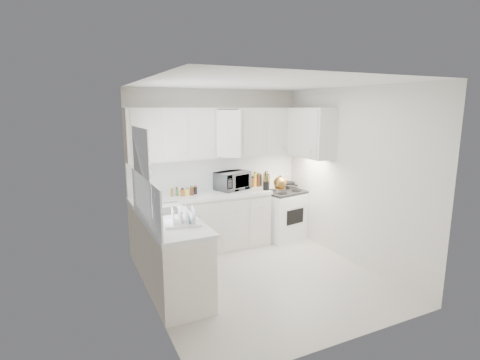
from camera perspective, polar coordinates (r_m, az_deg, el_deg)
floor at (r=5.28m, az=3.40°, el=-14.81°), size 3.20×3.20×0.00m
ceiling at (r=4.75m, az=3.77°, el=14.66°), size 3.20×3.20×0.00m
wall_back at (r=6.27m, az=-3.56°, el=1.88°), size 3.00×0.00×3.00m
wall_front at (r=3.58m, az=16.19°, el=-5.62°), size 3.00×0.00×3.00m
wall_left at (r=4.34m, az=-14.02°, el=-2.62°), size 0.00×3.20×3.20m
wall_right at (r=5.72m, az=16.82°, el=0.52°), size 0.00×3.20×3.20m
window_blinds at (r=4.63m, az=-14.81°, el=1.36°), size 0.06×0.96×1.06m
lower_cabinets_back at (r=6.06m, az=-5.83°, el=-6.76°), size 2.22×0.60×0.90m
lower_cabinets_left at (r=4.85m, az=-10.50°, el=-11.56°), size 0.60×1.60×0.90m
countertop_back at (r=5.92m, az=-5.88°, el=-2.41°), size 2.24×0.64×0.05m
countertop_left at (r=4.69m, az=-10.59°, el=-6.18°), size 0.64×1.62×0.05m
backsplash_back at (r=6.27m, az=-3.52°, el=1.19°), size 2.98×0.02×0.55m
backsplash_left at (r=4.55m, az=-14.37°, el=-2.97°), size 0.02×1.60×0.55m
upper_cabinets_back at (r=6.09m, az=-3.00°, el=3.51°), size 3.00×0.33×0.80m
upper_cabinets_right at (r=6.21m, az=10.70°, el=3.48°), size 0.33×0.90×0.80m
sink at (r=4.98m, az=-11.70°, el=-3.48°), size 0.42×0.38×0.30m
stove at (r=6.64m, az=6.71°, el=-4.28°), size 0.81×0.71×1.10m
tea_kettle at (r=6.30m, az=6.20°, el=-0.28°), size 0.31×0.28×0.25m
frying_pan at (r=6.77m, az=7.35°, el=-0.38°), size 0.27×0.45×0.04m
microwave at (r=6.18m, az=-1.19°, el=0.21°), size 0.62×0.47×0.37m
rice_cooker at (r=6.12m, az=-2.30°, el=-0.44°), size 0.26×0.26×0.26m
paper_towel at (r=6.26m, az=-2.67°, el=-0.12°), size 0.12×0.12×0.27m
utensil_crock at (r=6.16m, az=4.06°, el=-0.02°), size 0.13×0.13×0.33m
dish_rack at (r=4.40m, az=-8.87°, el=-5.42°), size 0.46×0.38×0.22m
spice_left_0 at (r=5.89m, az=-10.54°, el=-1.71°), size 0.06×0.06×0.13m
spice_left_1 at (r=5.83m, az=-9.60°, el=-1.83°), size 0.06×0.06×0.13m
spice_left_2 at (r=5.93m, az=-9.15°, el=-1.58°), size 0.06×0.06×0.13m
spice_left_3 at (r=5.87m, az=-8.19°, el=-1.69°), size 0.06×0.06×0.13m
spice_left_4 at (r=5.97m, az=-7.77°, el=-1.45°), size 0.06×0.06×0.13m
spice_left_5 at (r=5.91m, az=-6.81°, el=-1.56°), size 0.06×0.06×0.13m
sauce_right_0 at (r=6.43m, az=1.73°, el=-0.18°), size 0.06×0.06×0.19m
sauce_right_1 at (r=6.40m, az=2.42°, el=-0.24°), size 0.06×0.06×0.19m
sauce_right_2 at (r=6.48m, az=2.60°, el=-0.10°), size 0.06×0.06×0.19m
sauce_right_3 at (r=6.45m, az=3.28°, el=-0.15°), size 0.06×0.06×0.19m
sauce_right_4 at (r=6.53m, az=3.45°, el=-0.02°), size 0.06×0.06×0.19m
sauce_right_5 at (r=6.51m, az=4.13°, el=-0.07°), size 0.06×0.06×0.19m
sauce_right_6 at (r=6.59m, az=4.28°, el=0.06°), size 0.06×0.06×0.19m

